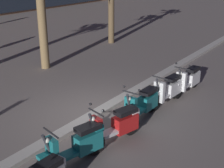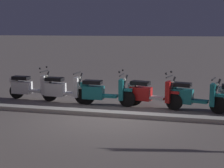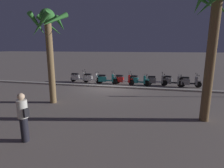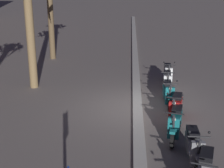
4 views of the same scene
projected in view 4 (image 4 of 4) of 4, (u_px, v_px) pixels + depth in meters
name	position (u px, v px, depth m)	size (l,w,h in m)	color
ground_plane	(137.00, 108.00, 12.50)	(200.00, 200.00, 0.00)	slate
curb_strip	(137.00, 107.00, 12.48)	(60.00, 0.36, 0.12)	#BCB7AD
scooter_grey_lead_nearest	(194.00, 146.00, 8.78)	(1.77, 0.56, 1.17)	black
scooter_teal_far_back	(176.00, 122.00, 10.20)	(1.83, 0.72, 1.04)	black
scooter_red_mid_front	(176.00, 107.00, 11.41)	(1.82, 0.75, 1.17)	black
scooter_teal_tail_end	(168.00, 93.00, 12.86)	(1.87, 0.56, 1.17)	black
scooter_white_second_in_line	(167.00, 82.00, 14.21)	(1.74, 0.56, 1.04)	black
scooter_white_gap_after_mid	(168.00, 73.00, 15.44)	(1.81, 0.56, 1.17)	black
palm_tree_by_mall_entrance	(28.00, 1.00, 13.71)	(2.07, 2.21, 5.24)	olive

